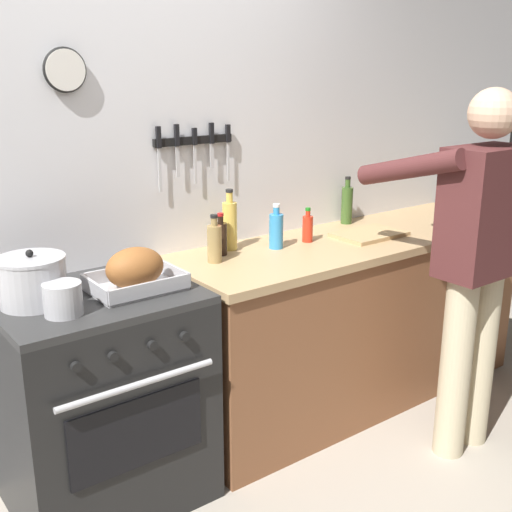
% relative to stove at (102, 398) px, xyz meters
% --- Properties ---
extents(wall_back, '(6.00, 0.13, 2.60)m').
position_rel_stove_xyz_m(wall_back, '(0.22, 0.36, 0.85)').
color(wall_back, silver).
rests_on(wall_back, ground).
extents(counter_block, '(2.03, 0.65, 0.90)m').
position_rel_stove_xyz_m(counter_block, '(1.42, 0.00, 0.00)').
color(counter_block, brown).
rests_on(counter_block, ground).
extents(stove, '(0.76, 0.67, 0.90)m').
position_rel_stove_xyz_m(stove, '(0.00, 0.00, 0.00)').
color(stove, black).
rests_on(stove, ground).
extents(person_cook, '(0.51, 0.63, 1.66)m').
position_rel_stove_xyz_m(person_cook, '(1.50, -0.64, 0.50)').
color(person_cook, '#C6B793').
rests_on(person_cook, ground).
extents(roasting_pan, '(0.35, 0.26, 0.17)m').
position_rel_stove_xyz_m(roasting_pan, '(0.15, -0.05, 0.53)').
color(roasting_pan, '#B7B7BC').
rests_on(roasting_pan, stove).
extents(stock_pot, '(0.25, 0.25, 0.21)m').
position_rel_stove_xyz_m(stock_pot, '(-0.22, 0.03, 0.54)').
color(stock_pot, '#B7B7BC').
rests_on(stock_pot, stove).
extents(saucepan, '(0.14, 0.14, 0.12)m').
position_rel_stove_xyz_m(saucepan, '(-0.17, -0.14, 0.51)').
color(saucepan, '#B7B7BC').
rests_on(saucepan, stove).
extents(cutting_board, '(0.36, 0.24, 0.02)m').
position_rel_stove_xyz_m(cutting_board, '(1.48, -0.03, 0.46)').
color(cutting_board, tan).
rests_on(cutting_board, counter_block).
extents(bottle_cooking_oil, '(0.07, 0.07, 0.29)m').
position_rel_stove_xyz_m(bottle_cooking_oil, '(0.77, 0.20, 0.57)').
color(bottle_cooking_oil, gold).
rests_on(bottle_cooking_oil, counter_block).
extents(bottle_soy_sauce, '(0.06, 0.06, 0.20)m').
position_rel_stove_xyz_m(bottle_soy_sauce, '(0.69, 0.15, 0.53)').
color(bottle_soy_sauce, black).
rests_on(bottle_soy_sauce, counter_block).
extents(bottle_vinegar, '(0.06, 0.06, 0.22)m').
position_rel_stove_xyz_m(bottle_vinegar, '(0.60, 0.07, 0.54)').
color(bottle_vinegar, '#997F4C').
rests_on(bottle_vinegar, counter_block).
extents(bottle_olive_oil, '(0.06, 0.06, 0.26)m').
position_rel_stove_xyz_m(bottle_olive_oil, '(1.58, 0.24, 0.56)').
color(bottle_olive_oil, '#385623').
rests_on(bottle_olive_oil, counter_block).
extents(bottle_hot_sauce, '(0.05, 0.05, 0.17)m').
position_rel_stove_xyz_m(bottle_hot_sauce, '(1.16, 0.08, 0.52)').
color(bottle_hot_sauce, red).
rests_on(bottle_hot_sauce, counter_block).
extents(bottle_dish_soap, '(0.07, 0.07, 0.22)m').
position_rel_stove_xyz_m(bottle_dish_soap, '(0.96, 0.08, 0.54)').
color(bottle_dish_soap, '#338CCC').
rests_on(bottle_dish_soap, counter_block).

